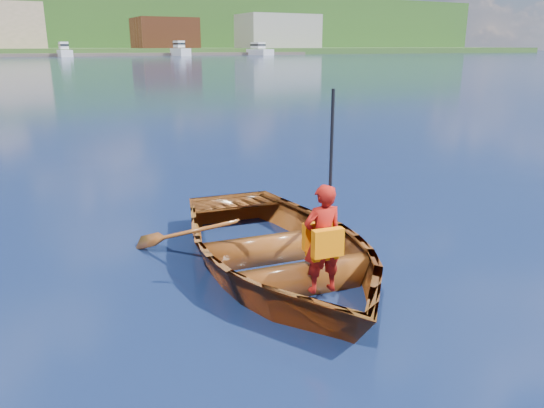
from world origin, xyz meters
TOP-DOWN VIEW (x-y plane):
  - ground at (0.00, 0.00)m, footprint 600.00×600.00m
  - rowboat at (-1.33, 0.51)m, footprint 3.53×4.65m
  - child_paddler at (-1.27, -0.40)m, footprint 0.46×0.36m
  - dock at (6.10, 148.00)m, footprint 160.05×8.10m
  - marina_yachts at (-0.91, 143.27)m, footprint 139.93×12.10m
  - hillside_trees at (5.30, 247.84)m, footprint 310.21×72.15m

SIDE VIEW (x-z plane):
  - ground at x=0.00m, z-range 0.00..0.00m
  - rowboat at x=-1.33m, z-range -0.15..0.75m
  - dock at x=6.10m, z-range 0.00..0.80m
  - child_paddler at x=-1.27m, z-range -0.37..1.78m
  - marina_yachts at x=-0.91m, z-range -0.76..3.65m
  - hillside_trees at x=5.30m, z-range 7.90..31.44m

